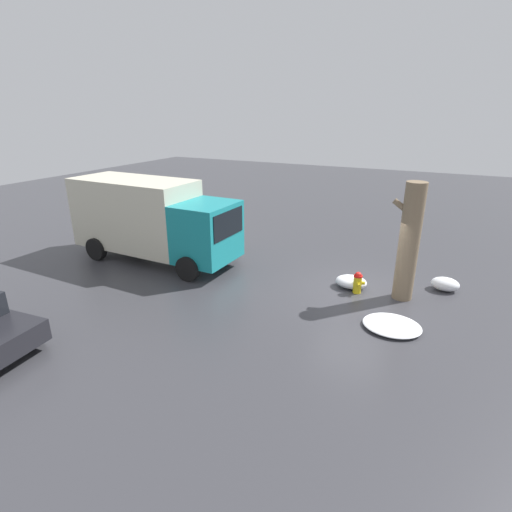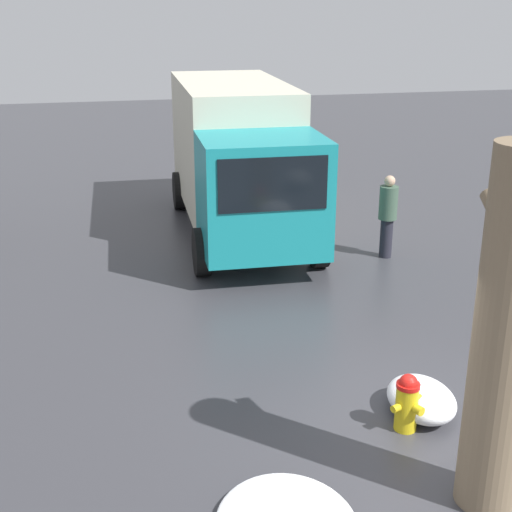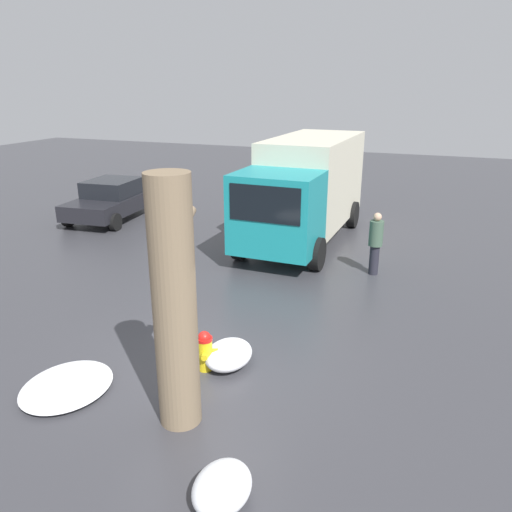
{
  "view_description": "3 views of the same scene",
  "coord_description": "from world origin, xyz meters",
  "px_view_note": "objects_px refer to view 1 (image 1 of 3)",
  "views": [
    {
      "loc": [
        -2.33,
        12.2,
        5.7
      ],
      "look_at": [
        3.23,
        0.99,
        1.09
      ],
      "focal_mm": 28.0,
      "sensor_mm": 36.0,
      "label": 1
    },
    {
      "loc": [
        -6.8,
        3.33,
        4.9
      ],
      "look_at": [
        4.19,
        0.92,
        0.8
      ],
      "focal_mm": 50.0,
      "sensor_mm": 36.0,
      "label": 2
    },
    {
      "loc": [
        -6.84,
        -3.58,
        4.8
      ],
      "look_at": [
        3.39,
        0.34,
        0.97
      ],
      "focal_mm": 35.0,
      "sensor_mm": 36.0,
      "label": 3
    }
  ],
  "objects_px": {
    "fire_hydrant": "(358,282)",
    "delivery_truck": "(151,218)",
    "tree_trunk": "(409,242)",
    "pedestrian": "(235,229)"
  },
  "relations": [
    {
      "from": "delivery_truck",
      "to": "pedestrian",
      "type": "height_order",
      "value": "delivery_truck"
    },
    {
      "from": "tree_trunk",
      "to": "delivery_truck",
      "type": "bearing_deg",
      "value": 4.5
    },
    {
      "from": "tree_trunk",
      "to": "pedestrian",
      "type": "distance_m",
      "value": 7.41
    },
    {
      "from": "fire_hydrant",
      "to": "pedestrian",
      "type": "distance_m",
      "value": 6.14
    },
    {
      "from": "delivery_truck",
      "to": "tree_trunk",
      "type": "bearing_deg",
      "value": 95.89
    },
    {
      "from": "fire_hydrant",
      "to": "tree_trunk",
      "type": "height_order",
      "value": "tree_trunk"
    },
    {
      "from": "tree_trunk",
      "to": "pedestrian",
      "type": "height_order",
      "value": "tree_trunk"
    },
    {
      "from": "tree_trunk",
      "to": "delivery_truck",
      "type": "xyz_separation_m",
      "value": [
        9.44,
        0.74,
        -0.17
      ]
    },
    {
      "from": "fire_hydrant",
      "to": "delivery_truck",
      "type": "bearing_deg",
      "value": 159.46
    },
    {
      "from": "fire_hydrant",
      "to": "delivery_truck",
      "type": "xyz_separation_m",
      "value": [
        8.07,
        0.47,
        1.33
      ]
    }
  ]
}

